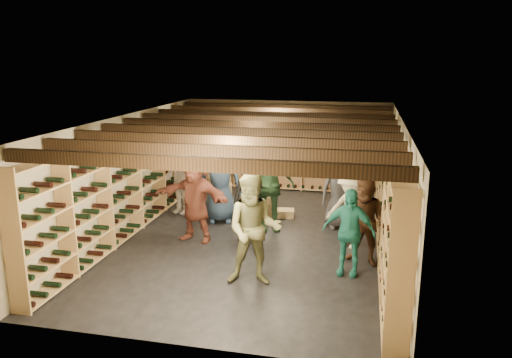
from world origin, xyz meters
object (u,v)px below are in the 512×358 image
object	(u,v)px
crate_stack_right	(265,206)
person_9	(179,177)
crate_loose	(283,213)
person_7	(257,185)
person_2	(254,230)
person_6	(220,180)
person_4	(349,232)
crate_stack_left	(220,193)
person_1	(247,203)
person_10	(268,186)
person_3	(350,210)
person_8	(366,222)
person_5	(195,198)
person_12	(339,191)

from	to	relation	value
crate_stack_right	person_9	bearing A→B (deg)	-175.78
crate_loose	person_7	world-z (taller)	person_7
crate_stack_right	person_2	bearing A→B (deg)	-81.79
person_6	person_2	bearing A→B (deg)	-77.88
crate_loose	person_4	xyz separation A→B (m)	(1.55, -2.78, 0.66)
crate_stack_left	person_7	xyz separation A→B (m)	(0.97, -0.42, 0.36)
person_1	person_10	xyz separation A→B (m)	(0.28, 0.73, 0.17)
person_2	person_3	world-z (taller)	person_2
person_8	person_6	bearing A→B (deg)	172.14
person_5	person_10	world-z (taller)	person_10
person_9	person_12	size ratio (longest dim) A/B	1.09
person_3	person_9	size ratio (longest dim) A/B	0.84
crate_stack_right	person_4	world-z (taller)	person_4
person_5	person_6	xyz separation A→B (m)	(0.15, 1.22, 0.07)
person_1	crate_stack_left	bearing A→B (deg)	124.06
crate_stack_right	person_6	distance (m)	1.24
crate_stack_left	crate_stack_right	distance (m)	1.19
person_5	person_9	size ratio (longest dim) A/B	1.00
person_1	person_5	bearing A→B (deg)	-167.85
person_12	person_8	bearing A→B (deg)	-92.03
person_5	person_9	world-z (taller)	same
crate_stack_right	person_10	world-z (taller)	person_10
crate_stack_left	crate_stack_right	bearing A→B (deg)	-14.26
person_1	person_7	xyz separation A→B (m)	(-0.12, 1.41, 0.01)
person_5	person_10	distance (m)	1.57
crate_stack_right	person_5	world-z (taller)	person_5
person_7	person_10	bearing A→B (deg)	-82.37
crate_stack_left	person_7	world-z (taller)	person_7
crate_loose	person_9	size ratio (longest dim) A/B	0.29
person_3	person_6	bearing A→B (deg)	-174.96
person_9	person_7	bearing A→B (deg)	22.73
person_3	person_5	size ratio (longest dim) A/B	0.85
person_12	person_6	bearing A→B (deg)	164.64
person_4	person_12	xyz separation A→B (m)	(-0.29, 2.35, 0.06)
person_1	person_3	bearing A→B (deg)	6.60
person_9	person_10	bearing A→B (deg)	5.56
person_8	person_3	bearing A→B (deg)	131.87
person_8	person_9	distance (m)	4.69
person_2	person_4	bearing A→B (deg)	17.53
person_7	person_12	bearing A→B (deg)	-28.22
crate_stack_right	person_3	bearing A→B (deg)	-36.50
person_5	person_6	size ratio (longest dim) A/B	0.93
person_6	person_8	size ratio (longest dim) A/B	1.20
person_6	person_12	xyz separation A→B (m)	(2.57, 0.16, -0.14)
crate_stack_right	person_6	bearing A→B (deg)	-152.80
person_4	person_12	bearing A→B (deg)	104.57
crate_stack_left	person_2	xyz separation A→B (m)	(1.63, -3.65, 0.49)
person_7	person_1	bearing A→B (deg)	-107.69
person_1	person_7	world-z (taller)	person_7
person_12	person_10	bearing A→B (deg)	-179.78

